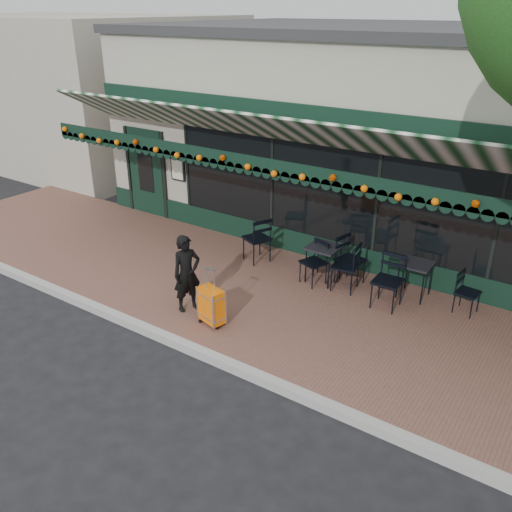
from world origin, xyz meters
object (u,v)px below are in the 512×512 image
Objects in this scene: cafe_table_a at (416,267)px; chair_b_right at (350,261)px; cafe_table_b at (324,250)px; chair_b_front at (314,263)px; chair_a_left at (345,266)px; woman at (187,274)px; chair_a_right at (468,293)px; chair_a_front at (388,282)px; chair_b_left at (257,239)px; suitcase at (211,306)px.

chair_b_right reaches higher than cafe_table_a.
cafe_table_a is 0.71× the size of chair_b_right.
chair_b_front reaches higher than cafe_table_b.
chair_b_right reaches higher than chair_a_left.
woman is at bearing -48.87° from chair_a_left.
chair_a_right is (2.66, 0.33, -0.27)m from cafe_table_b.
chair_b_right is (-0.94, 0.46, -0.01)m from chair_a_front.
chair_b_front is at bearing 176.05° from chair_a_front.
chair_b_front is (-0.62, -0.12, -0.04)m from chair_a_left.
chair_a_front and chair_b_left have the same top height.
chair_a_left reaches higher than cafe_table_b.
chair_a_right is at bearing -74.39° from chair_b_right.
suitcase is (0.66, -0.17, -0.35)m from woman.
chair_a_front is (2.22, 2.23, 0.15)m from suitcase.
cafe_table_b is at bearing -167.36° from cafe_table_a.
suitcase is at bearing 166.33° from chair_b_right.
chair_a_right is 0.78× the size of chair_b_left.
chair_a_right is 4.28m from chair_b_left.
chair_a_right is (4.13, 2.66, -0.32)m from woman.
chair_a_front is at bearing 16.48° from chair_b_front.
cafe_table_a is 1.90m from chair_b_front.
chair_b_front is (-0.59, -0.39, -0.05)m from chair_b_right.
chair_a_front reaches higher than cafe_table_a.
woman is at bearing 26.88° from chair_b_left.
cafe_table_a is (3.16, 2.71, -0.09)m from woman.
chair_b_front is (0.69, 2.29, 0.09)m from suitcase.
cafe_table_b is 0.74× the size of chair_b_left.
chair_a_front is at bearing 60.20° from suitcase.
suitcase is 1.04× the size of chair_b_left.
chair_a_left is at bearing 110.24° from chair_b_left.
chair_a_front is (-0.28, -0.65, -0.12)m from cafe_table_a.
chair_b_right is 0.71m from chair_b_front.
suitcase is at bearing -36.09° from chair_a_left.
chair_b_right is (-1.21, -0.19, -0.13)m from cafe_table_a.
chair_b_right is at bearing 21.53° from cafe_table_b.
cafe_table_b is at bearing 123.39° from chair_b_right.
chair_a_left is 0.93m from chair_a_front.
chair_b_right is (-0.03, 0.28, 0.01)m from chair_a_left.
suitcase reaches higher than cafe_table_b.
suitcase is at bearing -87.89° from chair_b_front.
cafe_table_a is at bearing 119.55° from chair_b_left.
chair_b_right is 1.11× the size of chair_b_front.
cafe_table_b is at bearing -107.21° from chair_a_left.
chair_b_front is at bearing 108.09° from chair_a_right.
woman is 1.45× the size of chair_b_right.
chair_a_left is 0.97× the size of chair_b_left.
chair_b_right is at bearing -171.09° from cafe_table_a.
cafe_table_a is 0.69× the size of chair_b_left.
chair_a_right is 0.80× the size of chair_b_right.
chair_b_left is at bearing 172.70° from chair_a_front.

